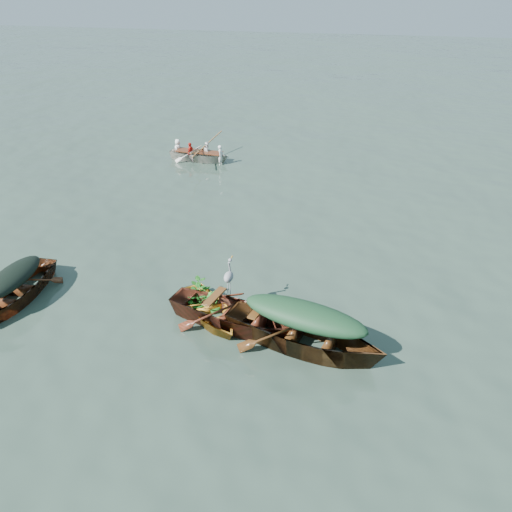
{
  "coord_description": "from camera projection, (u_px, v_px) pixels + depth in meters",
  "views": [
    {
      "loc": [
        3.18,
        -8.24,
        7.37
      ],
      "look_at": [
        0.23,
        3.55,
        0.5
      ],
      "focal_mm": 35.0,
      "sensor_mm": 36.0,
      "label": 1
    }
  ],
  "objects": [
    {
      "name": "thwart_benches",
      "position": [
        236.0,
        307.0,
        11.66
      ],
      "size": [
        2.54,
        1.37,
        0.04
      ],
      "primitive_type": null,
      "rotation": [
        0.0,
        0.0,
        1.37
      ],
      "color": "#522F13",
      "rests_on": "open_wooden_boat"
    },
    {
      "name": "dark_covered_boat",
      "position": [
        18.0,
        300.0,
        12.96
      ],
      "size": [
        1.69,
        4.05,
        1.01
      ],
      "primitive_type": "imported",
      "rotation": [
        0.0,
        0.0,
        0.05
      ],
      "color": "#573014",
      "rests_on": "ground"
    },
    {
      "name": "heron",
      "position": [
        229.0,
        282.0,
        12.13
      ],
      "size": [
        0.48,
        0.48,
        0.92
      ],
      "primitive_type": null,
      "rotation": [
        0.0,
        0.0,
        0.75
      ],
      "color": "#92969A",
      "rests_on": "yellow_dinghy"
    },
    {
      "name": "open_wooden_boat",
      "position": [
        237.0,
        327.0,
        11.95
      ],
      "size": [
        5.02,
        2.44,
        1.15
      ],
      "primitive_type": "imported",
      "rotation": [
        0.0,
        0.0,
        1.37
      ],
      "color": "#552015",
      "rests_on": "ground"
    },
    {
      "name": "rowers",
      "position": [
        198.0,
        143.0,
        22.19
      ],
      "size": [
        2.77,
        1.2,
        0.76
      ],
      "primitive_type": "imported",
      "rotation": [
        0.0,
        0.0,
        1.51
      ],
      "color": "silver",
      "rests_on": "rowed_boat"
    },
    {
      "name": "yellow_dinghy",
      "position": [
        211.0,
        318.0,
        12.28
      ],
      "size": [
        2.96,
        3.04,
        0.79
      ],
      "primitive_type": "imported",
      "rotation": [
        0.0,
        0.0,
        0.75
      ],
      "color": "orange",
      "rests_on": "ground"
    },
    {
      "name": "green_tarp_cover",
      "position": [
        305.0,
        316.0,
        10.84
      ],
      "size": [
        2.97,
        1.49,
        0.52
      ],
      "primitive_type": "ellipsoid",
      "rotation": [
        0.0,
        0.0,
        1.35
      ],
      "color": "#15351D",
      "rests_on": "green_tarp_boat"
    },
    {
      "name": "oars",
      "position": [
        199.0,
        151.0,
        22.37
      ],
      "size": [
        0.75,
        2.63,
        0.06
      ],
      "primitive_type": null,
      "rotation": [
        0.0,
        0.0,
        1.51
      ],
      "color": "olive",
      "rests_on": "rowed_boat"
    },
    {
      "name": "green_tarp_boat",
      "position": [
        303.0,
        348.0,
        11.28
      ],
      "size": [
        5.4,
        2.72,
        1.26
      ],
      "primitive_type": "imported",
      "rotation": [
        0.0,
        0.0,
        1.35
      ],
      "color": "#472810",
      "rests_on": "ground"
    },
    {
      "name": "ground",
      "position": [
        208.0,
        349.0,
        11.26
      ],
      "size": [
        140.0,
        140.0,
        0.0
      ],
      "primitive_type": "plane",
      "color": "#31453A",
      "rests_on": "ground"
    },
    {
      "name": "dark_tarp_cover",
      "position": [
        12.0,
        277.0,
        12.62
      ],
      "size": [
        0.93,
        2.23,
        0.4
      ],
      "primitive_type": "ellipsoid",
      "rotation": [
        0.0,
        0.0,
        0.05
      ],
      "color": "black",
      "rests_on": "dark_covered_boat"
    },
    {
      "name": "rowed_boat",
      "position": [
        200.0,
        161.0,
        22.6
      ],
      "size": [
        3.94,
        1.38,
        0.9
      ],
      "primitive_type": "imported",
      "rotation": [
        0.0,
        0.0,
        1.51
      ],
      "color": "silver",
      "rests_on": "ground"
    },
    {
      "name": "dinghy_weeds",
      "position": [
        201.0,
        283.0,
        12.37
      ],
      "size": [
        1.13,
        1.14,
        0.6
      ],
      "primitive_type": "imported",
      "rotation": [
        0.0,
        0.0,
        0.75
      ],
      "color": "#1C6B1C",
      "rests_on": "yellow_dinghy"
    }
  ]
}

